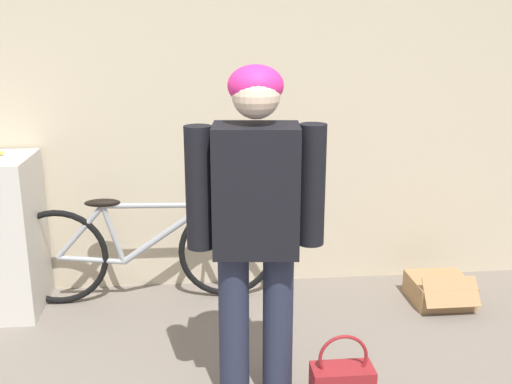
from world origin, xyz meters
The scene contains 4 objects.
wall_back centered at (0.00, 2.50, 1.30)m, with size 8.00×0.07×2.60m.
person centered at (0.15, 1.12, 0.93)m, with size 0.60×0.29×1.56m.
bicycle centered at (-0.45, 2.25, 0.34)m, with size 1.69×0.46×0.70m.
cardboard_box centered at (1.42, 2.03, 0.08)m, with size 0.36×0.41×0.22m.
Camera 1 is at (-0.09, -1.35, 1.72)m, focal length 42.00 mm.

